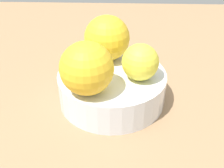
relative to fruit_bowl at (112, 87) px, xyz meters
The scene contains 6 objects.
ground_plane 3.67cm from the fruit_bowl, ahead, with size 110.00×110.00×2.00cm, color #997551.
fruit_bowl is the anchor object (origin of this frame).
orange_in_bowl_0 7.72cm from the fruit_bowl, 14.95° to the right, with size 6.14×6.14×6.14cm, color yellow.
orange_in_bowl_1 9.59cm from the fruit_bowl, 124.08° to the right, with size 8.34×8.34×8.34cm, color yellow.
orange_in_bowl_2 9.00cm from the fruit_bowl, 101.68° to the left, with size 8.35×8.35×8.35cm, color yellow.
orange_loose_0 16.90cm from the fruit_bowl, 100.28° to the left, with size 7.68×7.68×7.68cm, color yellow.
Camera 1 is at (1.51, -41.04, 31.40)cm, focal length 44.65 mm.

